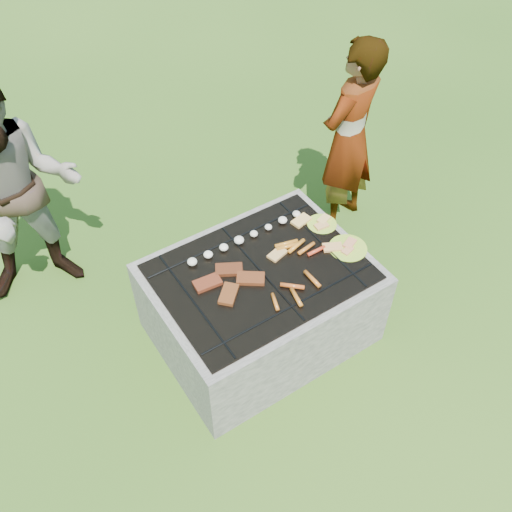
{
  "coord_description": "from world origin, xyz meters",
  "views": [
    {
      "loc": [
        -1.27,
        -1.88,
        3.16
      ],
      "look_at": [
        0.0,
        0.05,
        0.7
      ],
      "focal_mm": 40.0,
      "sensor_mm": 36.0,
      "label": 1
    }
  ],
  "objects": [
    {
      "name": "fire_pit",
      "position": [
        0.0,
        0.0,
        0.28
      ],
      "size": [
        1.3,
        1.0,
        0.62
      ],
      "color": "#A39A91",
      "rests_on": "ground"
    },
    {
      "name": "bread_on_grate",
      "position": [
        0.37,
        0.07,
        0.62
      ],
      "size": [
        0.46,
        0.41,
        0.02
      ],
      "color": "#E1C173",
      "rests_on": "fire_pit"
    },
    {
      "name": "bystander",
      "position": [
        -1.02,
        1.21,
        0.82
      ],
      "size": [
        0.92,
        0.79,
        1.65
      ],
      "primitive_type": "imported",
      "rotation": [
        0.0,
        0.0,
        -0.24
      ],
      "color": "gray",
      "rests_on": "ground"
    },
    {
      "name": "pork_slabs",
      "position": [
        -0.2,
        0.03,
        0.62
      ],
      "size": [
        0.41,
        0.33,
        0.02
      ],
      "color": "#9A3A1C",
      "rests_on": "fire_pit"
    },
    {
      "name": "plate_far",
      "position": [
        0.56,
        0.12,
        0.61
      ],
      "size": [
        0.22,
        0.22,
        0.03
      ],
      "color": "gold",
      "rests_on": "fire_pit"
    },
    {
      "name": "cook",
      "position": [
        1.16,
        0.61,
        0.76
      ],
      "size": [
        0.63,
        0.5,
        1.52
      ],
      "primitive_type": "imported",
      "rotation": [
        0.0,
        0.0,
        3.41
      ],
      "color": "#A69B8A",
      "rests_on": "ground"
    },
    {
      "name": "mushrooms",
      "position": [
        0.05,
        0.27,
        0.63
      ],
      "size": [
        0.83,
        0.06,
        0.04
      ],
      "color": "beige",
      "rests_on": "fire_pit"
    },
    {
      "name": "lawn",
      "position": [
        0.0,
        0.0,
        0.0
      ],
      "size": [
        60.0,
        60.0,
        0.0
      ],
      "primitive_type": "plane",
      "color": "#214511",
      "rests_on": "ground"
    },
    {
      "name": "sausages",
      "position": [
        0.21,
        -0.08,
        0.63
      ],
      "size": [
        0.54,
        0.48,
        0.03
      ],
      "color": "orange",
      "rests_on": "fire_pit"
    },
    {
      "name": "plate_near",
      "position": [
        0.56,
        -0.14,
        0.61
      ],
      "size": [
        0.27,
        0.27,
        0.03
      ],
      "color": "gold",
      "rests_on": "fire_pit"
    }
  ]
}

